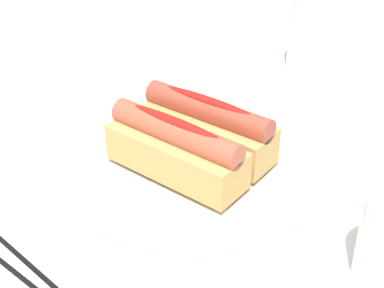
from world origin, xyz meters
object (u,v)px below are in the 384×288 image
hotdog_back (207,127)px  paper_towel_roll (327,32)px  chopstick_far (26,280)px  hotdog_front (176,149)px  serving_bowl (192,170)px

hotdog_back → paper_towel_roll: size_ratio=1.15×
chopstick_far → hotdog_front: bearing=84.9°
hotdog_back → serving_bowl: bearing=-85.1°
hotdog_front → paper_towel_roll: bearing=96.2°
serving_bowl → paper_towel_roll: 0.34m
chopstick_far → hotdog_back: bearing=87.0°
paper_towel_roll → chopstick_far: paper_towel_roll is taller
hotdog_front → hotdog_back: size_ratio=0.99×
paper_towel_roll → serving_bowl: bearing=-83.7°
serving_bowl → hotdog_back: size_ratio=1.78×
serving_bowl → chopstick_far: bearing=-92.8°
hotdog_front → hotdog_back: (-0.00, 0.05, 0.00)m
hotdog_front → chopstick_far: (-0.01, -0.18, -0.05)m
hotdog_front → paper_towel_roll: 0.36m
paper_towel_roll → chopstick_far: (0.03, -0.54, -0.06)m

